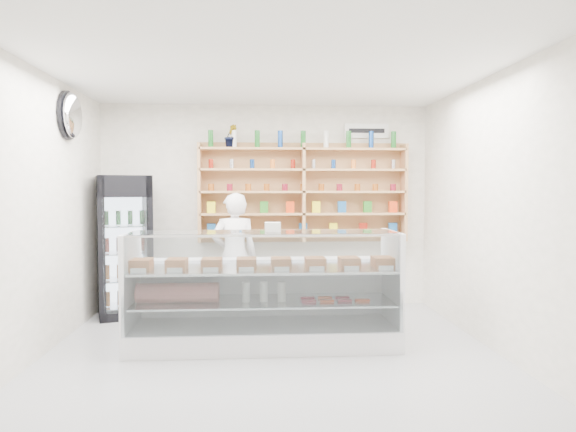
{
  "coord_description": "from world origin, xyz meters",
  "views": [
    {
      "loc": [
        -0.17,
        -4.65,
        1.64
      ],
      "look_at": [
        0.2,
        0.9,
        1.35
      ],
      "focal_mm": 32.0,
      "sensor_mm": 36.0,
      "label": 1
    }
  ],
  "objects": [
    {
      "name": "room",
      "position": [
        0.0,
        0.0,
        1.4
      ],
      "size": [
        5.0,
        5.0,
        5.0
      ],
      "color": "#99999D",
      "rests_on": "ground"
    },
    {
      "name": "display_counter",
      "position": [
        -0.07,
        0.65,
        0.34
      ],
      "size": [
        2.76,
        0.82,
        1.2
      ],
      "color": "white",
      "rests_on": "floor"
    },
    {
      "name": "shop_worker",
      "position": [
        -0.42,
        1.83,
        0.8
      ],
      "size": [
        0.62,
        0.45,
        1.59
      ],
      "primitive_type": "imported",
      "rotation": [
        0.0,
        0.0,
        3.27
      ],
      "color": "white",
      "rests_on": "floor"
    },
    {
      "name": "drinks_cooler",
      "position": [
        -1.84,
        2.04,
        0.91
      ],
      "size": [
        0.82,
        0.8,
        1.81
      ],
      "rotation": [
        0.0,
        0.0,
        0.32
      ],
      "color": "black",
      "rests_on": "floor"
    },
    {
      "name": "wall_shelving",
      "position": [
        0.5,
        2.34,
        1.59
      ],
      "size": [
        2.84,
        0.28,
        1.33
      ],
      "color": "tan",
      "rests_on": "back_wall"
    },
    {
      "name": "potted_plant",
      "position": [
        -0.48,
        2.34,
        2.35
      ],
      "size": [
        0.2,
        0.18,
        0.31
      ],
      "primitive_type": "imported",
      "rotation": [
        0.0,
        0.0,
        0.31
      ],
      "color": "#1E6626",
      "rests_on": "wall_shelving"
    },
    {
      "name": "security_mirror",
      "position": [
        -2.17,
        1.2,
        2.45
      ],
      "size": [
        0.15,
        0.5,
        0.5
      ],
      "primitive_type": "ellipsoid",
      "color": "silver",
      "rests_on": "left_wall"
    },
    {
      "name": "wall_sign",
      "position": [
        1.4,
        2.47,
        2.45
      ],
      "size": [
        0.62,
        0.03,
        0.2
      ],
      "primitive_type": "cube",
      "color": "white",
      "rests_on": "back_wall"
    }
  ]
}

